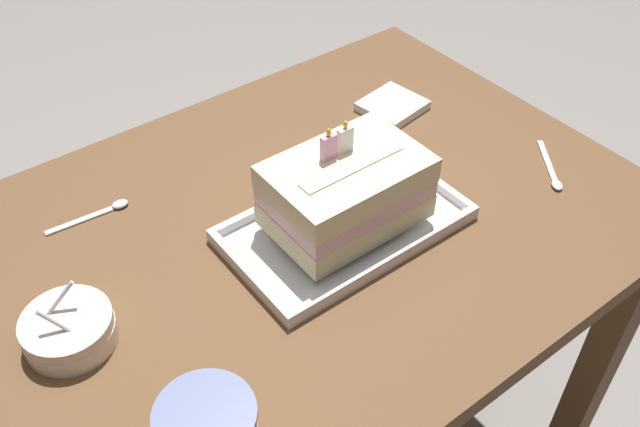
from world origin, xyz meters
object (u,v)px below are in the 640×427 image
(bowl_stack, at_px, (68,329))
(serving_spoon_near_tray, at_px, (553,174))
(foil_tray, at_px, (345,226))
(birthday_cake, at_px, (346,191))
(serving_spoon_by_bowls, at_px, (104,211))
(napkin_pile, at_px, (392,106))

(bowl_stack, xyz_separation_m, serving_spoon_near_tray, (0.79, -0.17, -0.02))
(foil_tray, relative_size, birthday_cake, 1.60)
(birthday_cake, relative_size, bowl_stack, 1.88)
(serving_spoon_by_bowls, xyz_separation_m, napkin_pile, (0.56, -0.06, 0.00))
(bowl_stack, bearing_deg, foil_tray, -7.50)
(foil_tray, xyz_separation_m, napkin_pile, (0.28, 0.20, 0.00))
(foil_tray, height_order, napkin_pile, foil_tray)
(birthday_cake, bearing_deg, foil_tray, -90.00)
(serving_spoon_near_tray, xyz_separation_m, serving_spoon_by_bowls, (-0.65, 0.38, 0.00))
(napkin_pile, bearing_deg, serving_spoon_by_bowls, 173.74)
(serving_spoon_near_tray, bearing_deg, napkin_pile, 105.16)
(napkin_pile, bearing_deg, serving_spoon_near_tray, -74.84)
(bowl_stack, height_order, napkin_pile, bowl_stack)
(bowl_stack, distance_m, serving_spoon_near_tray, 0.81)
(birthday_cake, relative_size, napkin_pile, 1.89)
(birthday_cake, xyz_separation_m, napkin_pile, (0.28, 0.20, -0.07))
(foil_tray, xyz_separation_m, bowl_stack, (-0.42, 0.06, 0.02))
(foil_tray, xyz_separation_m, serving_spoon_by_bowls, (-0.28, 0.27, -0.00))
(birthday_cake, height_order, serving_spoon_by_bowls, birthday_cake)
(serving_spoon_by_bowls, bearing_deg, birthday_cake, -43.22)
(foil_tray, bearing_deg, serving_spoon_near_tray, -16.88)
(birthday_cake, xyz_separation_m, serving_spoon_by_bowls, (-0.28, 0.27, -0.08))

